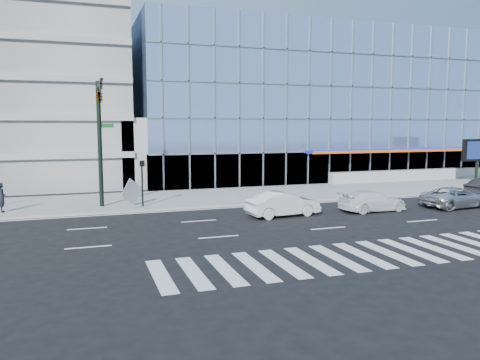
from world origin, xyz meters
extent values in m
plane|color=black|center=(0.00, 0.00, 0.00)|extent=(160.00, 160.00, 0.00)
cube|color=gray|center=(0.00, 8.00, 0.07)|extent=(120.00, 8.00, 0.15)
cube|color=#7D9AD0|center=(14.00, 26.00, 7.50)|extent=(42.00, 26.00, 15.00)
cube|color=gray|center=(-6.00, 18.00, 3.00)|extent=(6.00, 8.00, 6.00)
cube|color=gray|center=(24.00, 11.60, 0.65)|extent=(30.00, 0.80, 1.00)
cylinder|color=black|center=(-11.00, 6.00, 4.15)|extent=(0.28, 0.28, 8.00)
cylinder|color=black|center=(-11.00, 3.20, 7.75)|extent=(0.18, 5.60, 0.18)
imported|color=black|center=(-11.00, 1.80, 7.15)|extent=(0.18, 0.22, 1.10)
imported|color=black|center=(-11.00, 4.00, 7.15)|extent=(0.48, 2.24, 0.90)
cube|color=#0C591E|center=(-10.55, 6.00, 5.35)|extent=(0.90, 0.05, 0.25)
cylinder|color=black|center=(-8.50, 5.00, 1.65)|extent=(0.12, 0.12, 3.00)
cube|color=black|center=(-8.50, 4.85, 2.95)|extent=(0.30, 0.25, 0.35)
cylinder|color=black|center=(22.00, 8.00, 1.15)|extent=(0.24, 0.24, 2.00)
cube|color=black|center=(22.00, 8.00, 3.15)|extent=(3.20, 0.40, 2.00)
cube|color=#0C193F|center=(22.00, 7.78, 3.15)|extent=(2.80, 0.02, 1.60)
imported|color=silver|center=(11.09, -1.13, 0.67)|extent=(5.01, 2.63, 1.34)
imported|color=white|center=(5.09, -0.50, 0.64)|extent=(4.51, 1.98, 1.29)
imported|color=silver|center=(-0.91, -0.19, 0.73)|extent=(4.59, 2.04, 1.46)
imported|color=black|center=(-16.79, 5.71, 1.05)|extent=(0.54, 0.72, 1.80)
cube|color=#AAAAAA|center=(-9.11, 5.56, 1.06)|extent=(1.51, 1.11, 1.82)
camera|label=1|loc=(-12.13, -25.30, 5.36)|focal=35.00mm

